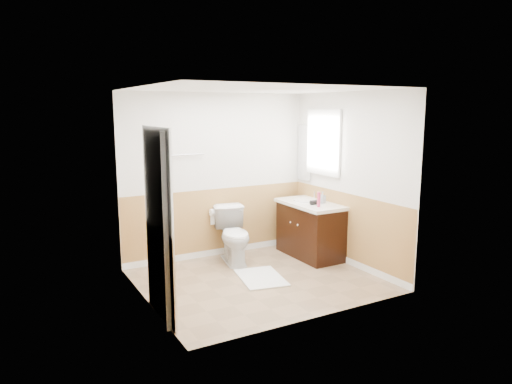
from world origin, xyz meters
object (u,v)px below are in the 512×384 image
vanity_cabinet (310,231)px  soap_dispenser (322,197)px  toilet (234,235)px  bath_mat (261,278)px  lotion_bottle (319,200)px

vanity_cabinet → soap_dispenser: bearing=-47.0°
toilet → soap_dispenser: soap_dispenser is taller
toilet → vanity_cabinet: toilet is taller
bath_mat → soap_dispenser: size_ratio=4.54×
toilet → soap_dispenser: 1.45m
toilet → soap_dispenser: size_ratio=4.65×
lotion_bottle → soap_dispenser: lotion_bottle is taller
soap_dispenser → bath_mat: bearing=-164.3°
vanity_cabinet → lotion_bottle: 0.66m
vanity_cabinet → soap_dispenser: size_ratio=6.25×
toilet → lotion_bottle: (1.05, -0.65, 0.55)m
bath_mat → soap_dispenser: (1.27, 0.36, 0.93)m
bath_mat → lotion_bottle: (1.05, 0.15, 0.95)m
bath_mat → vanity_cabinet: vanity_cabinet is taller
vanity_cabinet → lotion_bottle: bearing=-106.7°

